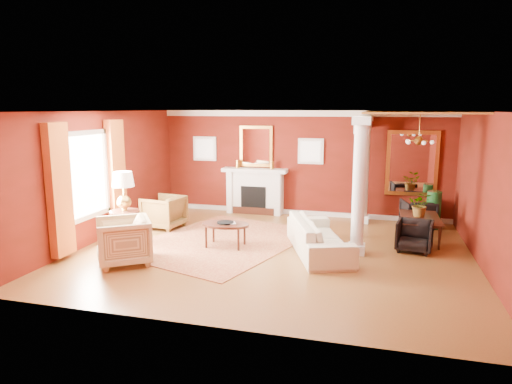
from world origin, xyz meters
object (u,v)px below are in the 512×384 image
(armchair_stripe, at_px, (123,239))
(dining_table, at_px, (421,222))
(sofa, at_px, (319,231))
(coffee_table, at_px, (225,225))
(armchair_leopard, at_px, (164,210))
(side_table, at_px, (124,195))

(armchair_stripe, relative_size, dining_table, 0.66)
(sofa, xyz_separation_m, coffee_table, (-2.00, -0.11, 0.00))
(sofa, distance_m, coffee_table, 2.01)
(armchair_leopard, height_order, dining_table, armchair_leopard)
(side_table, distance_m, dining_table, 6.67)
(sofa, distance_m, dining_table, 2.62)
(coffee_table, bearing_deg, armchair_leopard, 151.09)
(coffee_table, height_order, dining_table, dining_table)
(sofa, xyz_separation_m, side_table, (-4.20, -0.48, 0.63))
(coffee_table, bearing_deg, sofa, 3.20)
(armchair_leopard, distance_m, coffee_table, 2.29)
(armchair_stripe, height_order, coffee_table, armchair_stripe)
(dining_table, bearing_deg, side_table, 107.29)
(coffee_table, height_order, side_table, side_table)
(coffee_table, bearing_deg, armchair_stripe, -134.98)
(side_table, bearing_deg, armchair_leopard, 82.52)
(armchair_leopard, bearing_deg, dining_table, 103.44)
(side_table, xyz_separation_m, dining_table, (6.32, 2.03, -0.68))
(coffee_table, bearing_deg, side_table, -170.53)
(coffee_table, distance_m, side_table, 2.32)
(sofa, xyz_separation_m, dining_table, (2.12, 1.55, -0.05))
(armchair_leopard, bearing_deg, coffee_table, 69.39)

